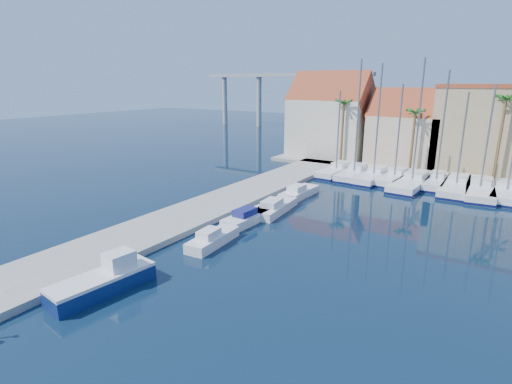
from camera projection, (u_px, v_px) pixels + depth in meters
ground at (169, 301)px, 23.07m from camera, size 260.00×260.00×0.00m
quay_west at (202, 210)px, 38.64m from camera, size 6.00×77.00×0.50m
shore_north at (463, 169)px, 56.63m from camera, size 54.00×16.00×0.50m
fishing_boat at (105, 280)px, 24.06m from camera, size 2.85×6.46×2.19m
motorboat_west_0 at (212, 239)px, 30.95m from camera, size 2.04×5.31×1.40m
motorboat_west_1 at (248, 217)px, 35.97m from camera, size 2.22×5.99×1.40m
motorboat_west_2 at (274, 207)px, 38.71m from camera, size 2.67×6.69×1.40m
motorboat_west_3 at (299, 192)px, 43.96m from camera, size 2.12×6.11×1.40m
sailboat_0 at (338, 170)px, 54.57m from camera, size 2.96×9.37×11.17m
sailboat_1 at (355, 172)px, 52.97m from camera, size 2.56×9.51×14.97m
sailboat_2 at (375, 175)px, 51.42m from camera, size 3.14×9.77×14.37m
sailboat_3 at (396, 177)px, 50.62m from camera, size 3.17×9.45×12.00m
sailboat_4 at (414, 181)px, 48.51m from camera, size 3.84×11.90×14.89m
sailboat_5 at (437, 181)px, 48.47m from camera, size 2.46×8.55×13.56m
sailboat_6 at (457, 186)px, 46.61m from camera, size 2.98×11.01×11.19m
sailboat_7 at (480, 189)px, 45.21m from camera, size 3.87×11.32×12.04m
sailboat_8 at (507, 192)px, 43.78m from camera, size 3.15×9.82×12.83m
building_0 at (331, 118)px, 64.61m from camera, size 12.30×9.00×13.50m
building_1 at (406, 131)px, 58.66m from camera, size 10.30×8.00×11.00m
building_2 at (494, 128)px, 53.46m from camera, size 14.20×10.20×11.50m
palm_0 at (344, 105)px, 57.79m from camera, size 2.60×2.60×10.15m
palm_1 at (415, 114)px, 52.81m from camera, size 2.60×2.60×9.15m
palm_2 at (506, 101)px, 47.08m from camera, size 2.60×2.60×11.15m
viaduct at (281, 90)px, 107.15m from camera, size 48.00×2.20×14.45m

